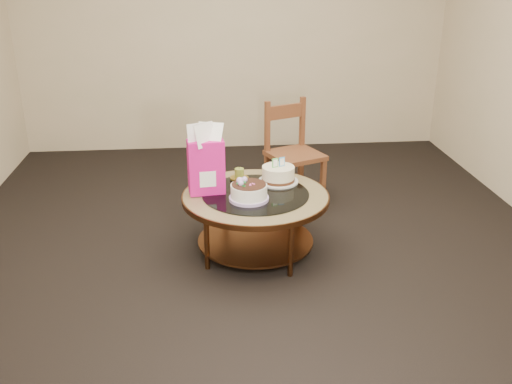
{
  "coord_description": "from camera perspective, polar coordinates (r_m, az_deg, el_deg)",
  "views": [
    {
      "loc": [
        -0.33,
        -3.61,
        1.97
      ],
      "look_at": [
        0.01,
        0.02,
        0.46
      ],
      "focal_mm": 40.0,
      "sensor_mm": 36.0,
      "label": 1
    }
  ],
  "objects": [
    {
      "name": "ground",
      "position": [
        4.13,
        -0.05,
        -6.03
      ],
      "size": [
        5.0,
        5.0,
        0.0
      ],
      "primitive_type": "plane",
      "color": "black",
      "rests_on": "ground"
    },
    {
      "name": "room_walls",
      "position": [
        3.65,
        -0.05,
        15.75
      ],
      "size": [
        4.52,
        5.02,
        2.61
      ],
      "color": "beige",
      "rests_on": "ground"
    },
    {
      "name": "coffee_table",
      "position": [
        3.96,
        -0.05,
        -1.21
      ],
      "size": [
        1.02,
        1.02,
        0.46
      ],
      "color": "#583119",
      "rests_on": "ground"
    },
    {
      "name": "decorated_cake",
      "position": [
        3.81,
        -0.74,
        -0.07
      ],
      "size": [
        0.27,
        0.27,
        0.16
      ],
      "rotation": [
        0.0,
        0.0,
        0.23
      ],
      "color": "#C2A1E4",
      "rests_on": "coffee_table"
    },
    {
      "name": "cream_cake",
      "position": [
        4.11,
        2.24,
        1.75
      ],
      "size": [
        0.29,
        0.29,
        0.18
      ],
      "rotation": [
        0.0,
        0.0,
        0.36
      ],
      "color": "silver",
      "rests_on": "coffee_table"
    },
    {
      "name": "gift_bag",
      "position": [
        3.88,
        -5.03,
        3.26
      ],
      "size": [
        0.26,
        0.2,
        0.49
      ],
      "rotation": [
        0.0,
        0.0,
        0.13
      ],
      "color": "#D9148A",
      "rests_on": "coffee_table"
    },
    {
      "name": "pillar_candle",
      "position": [
        4.16,
        -1.68,
        1.61
      ],
      "size": [
        0.14,
        0.14,
        0.1
      ],
      "rotation": [
        0.0,
        0.0,
        0.24
      ],
      "color": "#DCD15A",
      "rests_on": "coffee_table"
    },
    {
      "name": "dining_chair",
      "position": [
        4.82,
        3.71,
        3.94
      ],
      "size": [
        0.53,
        0.53,
        0.87
      ],
      "rotation": [
        0.0,
        0.0,
        0.4
      ],
      "color": "brown",
      "rests_on": "ground"
    }
  ]
}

